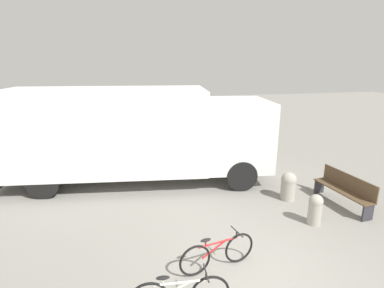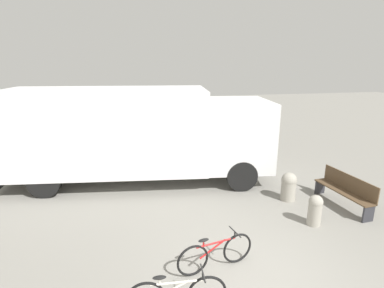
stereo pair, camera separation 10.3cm
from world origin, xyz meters
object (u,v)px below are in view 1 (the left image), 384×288
object	(u,v)px
park_bench	(345,189)
bicycle_middle	(218,253)
bollard_near_bench	(315,208)
bollard_far_bench	(288,185)
delivery_truck	(135,131)

from	to	relation	value
park_bench	bicycle_middle	bearing A→B (deg)	107.46
park_bench	bollard_near_bench	xyz separation A→B (m)	(-1.42, -0.73, -0.08)
bollard_far_bench	bollard_near_bench	bearing A→B (deg)	-92.63
bicycle_middle	bollard_far_bench	distance (m)	3.89
delivery_truck	bicycle_middle	bearing A→B (deg)	-67.77
delivery_truck	park_bench	world-z (taller)	delivery_truck
delivery_truck	bollard_near_bench	distance (m)	5.89
bollard_near_bench	bollard_far_bench	size ratio (longest dim) A/B	0.94
delivery_truck	park_bench	distance (m)	6.59
bollard_far_bench	delivery_truck	bearing A→B (deg)	150.36
park_bench	bollard_far_bench	distance (m)	1.52
park_bench	bollard_far_bench	size ratio (longest dim) A/B	2.25
bicycle_middle	bollard_far_bench	world-z (taller)	bollard_far_bench
delivery_truck	bollard_near_bench	world-z (taller)	delivery_truck
park_bench	bicycle_middle	xyz separation A→B (m)	(-4.32, -1.83, -0.16)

